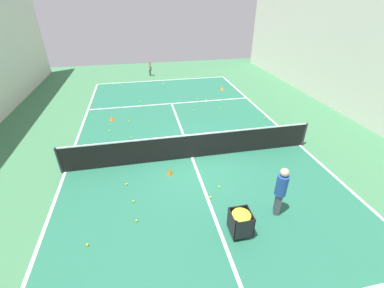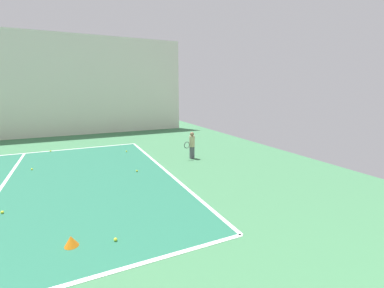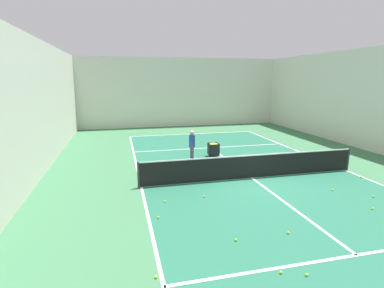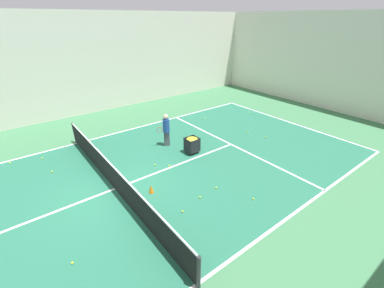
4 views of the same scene
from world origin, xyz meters
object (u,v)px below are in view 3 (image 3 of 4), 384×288
(coach_at_net, at_px, (192,143))
(training_cone_0, at_px, (263,167))
(tennis_net, at_px, (252,166))
(ball_cart, at_px, (214,147))

(coach_at_net, height_order, training_cone_0, coach_at_net)
(tennis_net, relative_size, ball_cart, 12.90)
(coach_at_net, relative_size, training_cone_0, 5.02)
(ball_cart, bearing_deg, training_cone_0, -63.35)
(tennis_net, xyz_separation_m, coach_at_net, (-1.93, 3.58, 0.40))
(ball_cart, distance_m, training_cone_0, 3.52)
(ball_cart, xyz_separation_m, training_cone_0, (1.57, -3.13, -0.39))
(coach_at_net, distance_m, ball_cart, 1.56)
(training_cone_0, bearing_deg, coach_at_net, 138.90)
(coach_at_net, relative_size, ball_cart, 2.11)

